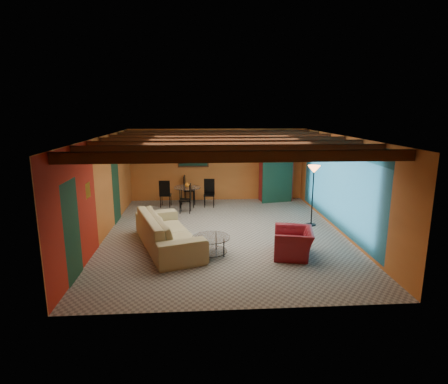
{
  "coord_description": "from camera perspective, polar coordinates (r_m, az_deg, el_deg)",
  "views": [
    {
      "loc": [
        -0.68,
        -9.74,
        3.39
      ],
      "look_at": [
        0.0,
        0.2,
        1.15
      ],
      "focal_mm": 29.46,
      "sensor_mm": 36.0,
      "label": 1
    }
  ],
  "objects": [
    {
      "name": "ceiling_fan",
      "position": [
        9.81,
        0.08,
        6.65
      ],
      "size": [
        1.5,
        1.5,
        0.44
      ],
      "primitive_type": null,
      "color": "#472614",
      "rests_on": "ceiling"
    },
    {
      "name": "armoire",
      "position": [
        13.95,
        8.07,
        2.72
      ],
      "size": [
        1.24,
        0.78,
        2.01
      ],
      "primitive_type": "cube",
      "rotation": [
        0.0,
        0.0,
        0.2
      ],
      "color": "maroon",
      "rests_on": "ground"
    },
    {
      "name": "potted_plant",
      "position": [
        13.79,
        8.23,
        7.75
      ],
      "size": [
        0.5,
        0.47,
        0.44
      ],
      "primitive_type": "imported",
      "rotation": [
        0.0,
        0.0,
        0.4
      ],
      "color": "#26661E",
      "rests_on": "armoire"
    },
    {
      "name": "vase",
      "position": [
        12.97,
        -5.77,
        2.36
      ],
      "size": [
        0.21,
        0.21,
        0.19
      ],
      "primitive_type": "imported",
      "rotation": [
        0.0,
        0.0,
        -0.24
      ],
      "color": "orange",
      "rests_on": "dining_table"
    },
    {
      "name": "room",
      "position": [
        9.92,
        0.04,
        6.72
      ],
      "size": [
        6.52,
        8.01,
        2.71
      ],
      "color": "gray",
      "rests_on": "ground"
    },
    {
      "name": "coffee_table",
      "position": [
        8.8,
        -2.02,
        -8.36
      ],
      "size": [
        1.17,
        1.17,
        0.46
      ],
      "primitive_type": null,
      "rotation": [
        0.0,
        0.0,
        0.36
      ],
      "color": "white",
      "rests_on": "ground"
    },
    {
      "name": "painting",
      "position": [
        13.81,
        -4.82,
        5.4
      ],
      "size": [
        1.05,
        0.03,
        0.65
      ],
      "primitive_type": "cube",
      "color": "black",
      "rests_on": "wall_back"
    },
    {
      "name": "dining_table",
      "position": [
        13.08,
        -5.71,
        -0.17
      ],
      "size": [
        2.02,
        2.02,
        0.99
      ],
      "primitive_type": null,
      "rotation": [
        0.0,
        0.0,
        -0.07
      ],
      "color": "silver",
      "rests_on": "ground"
    },
    {
      "name": "sofa",
      "position": [
        9.34,
        -8.68,
        -5.99
      ],
      "size": [
        2.0,
        3.12,
        0.85
      ],
      "primitive_type": "imported",
      "rotation": [
        0.0,
        0.0,
        1.89
      ],
      "color": "tan",
      "rests_on": "ground"
    },
    {
      "name": "armchair",
      "position": [
        8.88,
        10.71,
        -7.73
      ],
      "size": [
        1.08,
        1.18,
        0.66
      ],
      "primitive_type": "imported",
      "rotation": [
        0.0,
        0.0,
        -1.79
      ],
      "color": "maroon",
      "rests_on": "ground"
    },
    {
      "name": "floor_lamp",
      "position": [
        11.14,
        13.58,
        -0.55
      ],
      "size": [
        0.48,
        0.48,
        1.82
      ],
      "primitive_type": null,
      "rotation": [
        0.0,
        0.0,
        -0.43
      ],
      "color": "black",
      "rests_on": "ground"
    }
  ]
}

